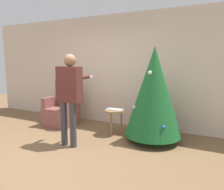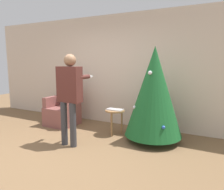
{
  "view_description": "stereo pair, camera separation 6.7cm",
  "coord_description": "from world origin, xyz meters",
  "px_view_note": "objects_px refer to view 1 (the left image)",
  "views": [
    {
      "loc": [
        2.47,
        -2.67,
        1.57
      ],
      "look_at": [
        0.63,
        0.94,
        0.95
      ],
      "focal_mm": 35.0,
      "sensor_mm": 36.0,
      "label": 1
    },
    {
      "loc": [
        2.53,
        -2.64,
        1.57
      ],
      "look_at": [
        0.63,
        0.94,
        0.95
      ],
      "focal_mm": 35.0,
      "sensor_mm": 36.0,
      "label": 2
    }
  ],
  "objects_px": {
    "person_standing": "(69,91)",
    "side_stool": "(115,114)",
    "armchair": "(62,110)",
    "christmas_tree": "(154,92)"
  },
  "relations": [
    {
      "from": "person_standing",
      "to": "side_stool",
      "type": "xyz_separation_m",
      "value": [
        0.46,
        0.93,
        -0.58
      ]
    },
    {
      "from": "armchair",
      "to": "person_standing",
      "type": "bearing_deg",
      "value": -44.26
    },
    {
      "from": "christmas_tree",
      "to": "armchair",
      "type": "relative_size",
      "value": 1.7
    },
    {
      "from": "christmas_tree",
      "to": "armchair",
      "type": "distance_m",
      "value": 2.41
    },
    {
      "from": "armchair",
      "to": "side_stool",
      "type": "bearing_deg",
      "value": -2.2
    },
    {
      "from": "armchair",
      "to": "side_stool",
      "type": "xyz_separation_m",
      "value": [
        1.48,
        -0.06,
        0.08
      ]
    },
    {
      "from": "person_standing",
      "to": "side_stool",
      "type": "relative_size",
      "value": 3.15
    },
    {
      "from": "person_standing",
      "to": "side_stool",
      "type": "distance_m",
      "value": 1.19
    },
    {
      "from": "christmas_tree",
      "to": "side_stool",
      "type": "bearing_deg",
      "value": 178.85
    },
    {
      "from": "armchair",
      "to": "person_standing",
      "type": "xyz_separation_m",
      "value": [
        1.01,
        -0.99,
        0.66
      ]
    }
  ]
}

